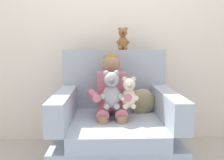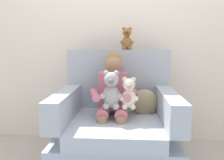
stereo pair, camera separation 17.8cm
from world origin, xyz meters
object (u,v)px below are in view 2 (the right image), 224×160
(seated_child, at_px, (113,93))
(plush_grey, at_px, (111,91))
(plush_brown_on_backrest, at_px, (127,39))
(armchair, at_px, (117,129))
(plush_cream, at_px, (129,94))
(throw_pillow, at_px, (144,103))

(seated_child, bearing_deg, plush_grey, -99.49)
(plush_brown_on_backrest, bearing_deg, armchair, -104.74)
(plush_grey, bearing_deg, plush_brown_on_backrest, 80.91)
(armchair, relative_size, plush_cream, 3.92)
(armchair, height_order, plush_grey, armchair)
(plush_grey, bearing_deg, armchair, 76.08)
(plush_grey, distance_m, plush_cream, 0.15)
(plush_cream, xyz_separation_m, plush_brown_on_backrest, (-0.02, 0.44, 0.47))
(armchair, bearing_deg, plush_brown_on_backrest, 75.27)
(armchair, xyz_separation_m, plush_grey, (-0.04, -0.11, 0.38))
(plush_cream, relative_size, throw_pillow, 1.04)
(plush_cream, height_order, throw_pillow, plush_cream)
(plush_grey, xyz_separation_m, plush_brown_on_backrest, (0.13, 0.44, 0.44))
(plush_grey, relative_size, plush_cream, 1.21)
(plush_grey, height_order, plush_brown_on_backrest, plush_brown_on_backrest)
(seated_child, relative_size, plush_grey, 2.52)
(seated_child, relative_size, plush_brown_on_backrest, 3.61)
(plush_grey, relative_size, plush_brown_on_backrest, 1.43)
(seated_child, bearing_deg, plush_cream, -50.50)
(plush_brown_on_backrest, height_order, throw_pillow, plush_brown_on_backrest)
(plush_cream, bearing_deg, armchair, 146.26)
(seated_child, bearing_deg, armchair, -42.37)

